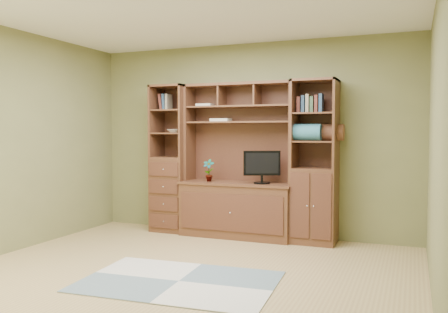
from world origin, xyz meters
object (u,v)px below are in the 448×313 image
at_px(monitor, 262,161).
at_px(center_hutch, 237,160).
at_px(right_tower, 315,162).
at_px(left_tower, 172,158).

bearing_deg(monitor, center_hutch, 148.42).
distance_m(center_hutch, monitor, 0.36).
xyz_separation_m(center_hutch, right_tower, (1.02, 0.04, 0.00)).
bearing_deg(monitor, right_tower, -19.58).
height_order(right_tower, monitor, right_tower).
bearing_deg(center_hutch, monitor, -5.59).
distance_m(left_tower, monitor, 1.36).
height_order(center_hutch, left_tower, same).
relative_size(center_hutch, left_tower, 1.00).
bearing_deg(left_tower, center_hutch, -2.29).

